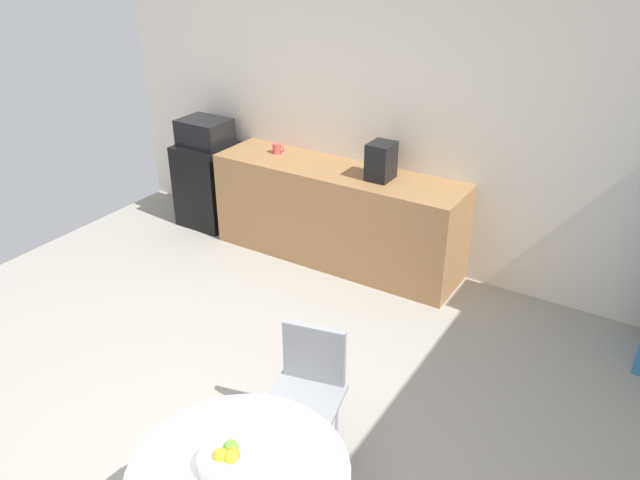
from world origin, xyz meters
name	(u,v)px	position (x,y,z in m)	size (l,w,h in m)	color
ground_plane	(171,455)	(0.00, 0.00, 0.00)	(6.00, 6.00, 0.00)	#9E998E
wall_back	(398,123)	(0.00, 3.00, 1.30)	(6.00, 0.10, 2.60)	silver
counter_block	(336,215)	(-0.41, 2.65, 0.45)	(2.36, 0.60, 0.90)	#9E7042
mini_fridge	(209,184)	(-1.93, 2.65, 0.43)	(0.54, 0.54, 0.85)	black
microwave	(205,132)	(-1.93, 2.65, 0.98)	(0.48, 0.38, 0.26)	black
chair_gray	(309,379)	(0.67, 0.51, 0.52)	(0.50, 0.50, 0.83)	silver
fruit_bowl	(228,460)	(0.83, -0.39, 0.78)	(0.27, 0.27, 0.11)	silver
mug_white	(277,148)	(-1.10, 2.71, 0.95)	(0.13, 0.08, 0.09)	#D84C4C
coffee_maker	(381,161)	(0.02, 2.65, 1.06)	(0.20, 0.24, 0.32)	black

